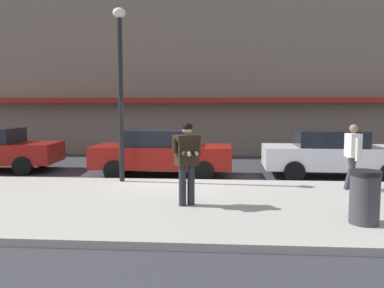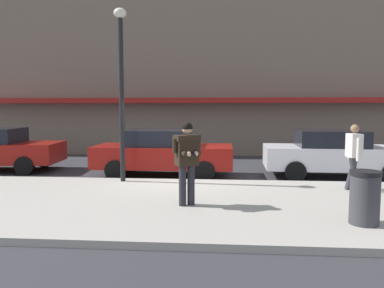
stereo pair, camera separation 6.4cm
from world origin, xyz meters
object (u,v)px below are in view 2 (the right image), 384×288
Objects in this scene: parked_sedan_far at (334,153)px; street_lamp_post at (121,76)px; trash_bin at (365,197)px; pedestrian_in_light_coat at (354,153)px; parked_sedan_mid at (163,152)px; man_texting_on_phone at (187,155)px.

parked_sedan_far is 7.12m from street_lamp_post.
trash_bin is (5.44, -3.62, -2.51)m from street_lamp_post.
pedestrian_in_light_coat reaches higher than parked_sedan_far.
parked_sedan_mid is 3.01m from street_lamp_post.
man_texting_on_phone is at bearing 162.40° from trash_bin.
street_lamp_post is 4.98× the size of trash_bin.
pedestrian_in_light_coat is 1.74× the size of trash_bin.
pedestrian_in_light_coat is at bearing 23.98° from man_texting_on_phone.
pedestrian_in_light_coat is (5.31, -2.38, 0.32)m from parked_sedan_mid.
trash_bin is at bearing -104.96° from pedestrian_in_light_coat.
parked_sedan_mid is 4.60× the size of trash_bin.
street_lamp_post is at bearing -164.52° from parked_sedan_far.
pedestrian_in_light_coat is (4.11, 1.83, -0.14)m from man_texting_on_phone.
pedestrian_in_light_coat is at bearing 75.04° from trash_bin.
man_texting_on_phone is at bearing -156.02° from pedestrian_in_light_coat.
parked_sedan_mid is 2.50× the size of man_texting_on_phone.
parked_sedan_mid is 0.92× the size of street_lamp_post.
trash_bin is at bearing -33.62° from street_lamp_post.
parked_sedan_far is 6.18m from man_texting_on_phone.
trash_bin is (3.34, -1.06, -0.62)m from man_texting_on_phone.
parked_sedan_mid is at bearing 130.78° from trash_bin.
street_lamp_post is (-0.90, -1.65, 2.35)m from parked_sedan_mid.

